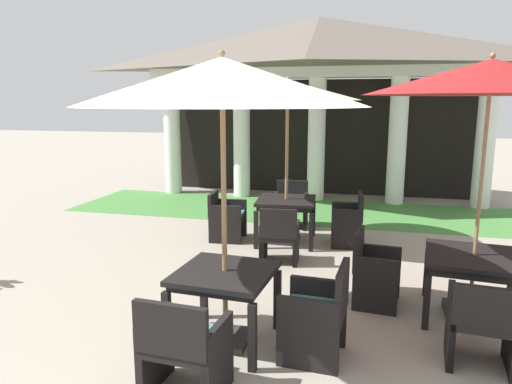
{
  "coord_description": "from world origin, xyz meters",
  "views": [
    {
      "loc": [
        1.3,
        -3.55,
        2.37
      ],
      "look_at": [
        -0.27,
        2.81,
        1.11
      ],
      "focal_mm": 32.86,
      "sensor_mm": 36.0,
      "label": 1
    }
  ],
  "objects_px": {
    "patio_chair_mid_left_south": "(482,323)",
    "patio_chair_near_foreground_west": "(226,217)",
    "patio_chair_near_foreground_north": "(291,206)",
    "patio_chair_mid_right_east": "(317,315)",
    "patio_chair_mid_left_west": "(374,271)",
    "patio_umbrella_mid_right": "(222,84)",
    "patio_chair_mid_right_south": "(184,348)",
    "patio_table_mid_right": "(225,280)",
    "patio_chair_near_foreground_south": "(279,237)",
    "patio_chair_near_foreground_east": "(349,221)",
    "patio_umbrella_mid_left": "(491,80)",
    "patio_umbrella_near_foreground": "(288,92)",
    "patio_table_near_foreground": "(286,205)",
    "patio_table_mid_left": "(474,263)"
  },
  "relations": [
    {
      "from": "patio_umbrella_mid_right",
      "to": "patio_chair_mid_right_south",
      "type": "height_order",
      "value": "patio_umbrella_mid_right"
    },
    {
      "from": "patio_umbrella_mid_right",
      "to": "patio_chair_mid_right_south",
      "type": "xyz_separation_m",
      "value": [
        -0.06,
        -0.92,
        -2.11
      ]
    },
    {
      "from": "patio_chair_near_foreground_east",
      "to": "patio_chair_near_foreground_west",
      "type": "relative_size",
      "value": 1.07
    },
    {
      "from": "patio_chair_mid_left_south",
      "to": "patio_table_near_foreground",
      "type": "bearing_deg",
      "value": 131.49
    },
    {
      "from": "patio_umbrella_near_foreground",
      "to": "patio_chair_near_foreground_south",
      "type": "xyz_separation_m",
      "value": [
        0.09,
        -1.04,
        -2.13
      ]
    },
    {
      "from": "patio_umbrella_mid_left",
      "to": "patio_chair_mid_left_west",
      "type": "bearing_deg",
      "value": 174.02
    },
    {
      "from": "patio_chair_near_foreground_east",
      "to": "patio_umbrella_mid_right",
      "type": "bearing_deg",
      "value": 159.14
    },
    {
      "from": "patio_umbrella_mid_left",
      "to": "patio_chair_near_foreground_east",
      "type": "bearing_deg",
      "value": 121.3
    },
    {
      "from": "patio_umbrella_near_foreground",
      "to": "patio_chair_mid_left_south",
      "type": "height_order",
      "value": "patio_umbrella_near_foreground"
    },
    {
      "from": "patio_chair_near_foreground_south",
      "to": "patio_chair_mid_left_south",
      "type": "distance_m",
      "value": 3.27
    },
    {
      "from": "patio_chair_near_foreground_north",
      "to": "patio_umbrella_mid_right",
      "type": "distance_m",
      "value": 5.01
    },
    {
      "from": "patio_chair_near_foreground_north",
      "to": "patio_chair_mid_right_south",
      "type": "height_order",
      "value": "patio_chair_mid_right_south"
    },
    {
      "from": "patio_table_mid_right",
      "to": "patio_chair_near_foreground_south",
      "type": "bearing_deg",
      "value": 88.42
    },
    {
      "from": "patio_table_near_foreground",
      "to": "patio_chair_mid_right_east",
      "type": "xyz_separation_m",
      "value": [
        0.94,
        -3.55,
        -0.24
      ]
    },
    {
      "from": "patio_chair_mid_left_west",
      "to": "patio_chair_mid_right_east",
      "type": "distance_m",
      "value": 1.44
    },
    {
      "from": "patio_chair_near_foreground_north",
      "to": "patio_chair_mid_right_east",
      "type": "distance_m",
      "value": 4.71
    },
    {
      "from": "patio_umbrella_mid_left",
      "to": "patio_umbrella_mid_right",
      "type": "distance_m",
      "value": 2.75
    },
    {
      "from": "patio_chair_mid_left_west",
      "to": "patio_umbrella_mid_right",
      "type": "distance_m",
      "value": 2.87
    },
    {
      "from": "patio_chair_near_foreground_south",
      "to": "patio_umbrella_mid_left",
      "type": "height_order",
      "value": "patio_umbrella_mid_left"
    },
    {
      "from": "patio_chair_near_foreground_west",
      "to": "patio_umbrella_mid_right",
      "type": "xyz_separation_m",
      "value": [
        1.06,
        -3.4,
        2.14
      ]
    },
    {
      "from": "patio_chair_near_foreground_south",
      "to": "patio_chair_mid_right_south",
      "type": "xyz_separation_m",
      "value": [
        -0.13,
        -3.36,
        0.03
      ]
    },
    {
      "from": "patio_table_mid_left",
      "to": "patio_umbrella_mid_right",
      "type": "bearing_deg",
      "value": -154.71
    },
    {
      "from": "patio_chair_near_foreground_east",
      "to": "patio_umbrella_mid_right",
      "type": "xyz_separation_m",
      "value": [
        -1.02,
        -3.58,
        2.11
      ]
    },
    {
      "from": "patio_chair_near_foreground_west",
      "to": "patio_chair_mid_left_west",
      "type": "bearing_deg",
      "value": 44.78
    },
    {
      "from": "patio_chair_near_foreground_east",
      "to": "patio_chair_mid_right_east",
      "type": "xyz_separation_m",
      "value": [
        -0.1,
        -3.64,
        -0.0
      ]
    },
    {
      "from": "patio_chair_near_foreground_east",
      "to": "patio_chair_mid_right_east",
      "type": "height_order",
      "value": "patio_chair_mid_right_east"
    },
    {
      "from": "patio_chair_mid_left_west",
      "to": "patio_umbrella_mid_right",
      "type": "bearing_deg",
      "value": -42.23
    },
    {
      "from": "patio_chair_mid_left_south",
      "to": "patio_chair_near_foreground_west",
      "type": "bearing_deg",
      "value": 142.43
    },
    {
      "from": "patio_chair_near_foreground_east",
      "to": "patio_chair_near_foreground_south",
      "type": "xyz_separation_m",
      "value": [
        -0.95,
        -1.13,
        -0.03
      ]
    },
    {
      "from": "patio_table_near_foreground",
      "to": "patio_chair_mid_left_west",
      "type": "bearing_deg",
      "value": -56.54
    },
    {
      "from": "patio_chair_mid_right_east",
      "to": "patio_umbrella_near_foreground",
      "type": "bearing_deg",
      "value": 18.7
    },
    {
      "from": "patio_umbrella_near_foreground",
      "to": "patio_chair_near_foreground_south",
      "type": "relative_size",
      "value": 3.22
    },
    {
      "from": "patio_chair_near_foreground_north",
      "to": "patio_chair_mid_left_south",
      "type": "distance_m",
      "value": 5.06
    },
    {
      "from": "patio_table_mid_right",
      "to": "patio_chair_mid_right_south",
      "type": "distance_m",
      "value": 0.95
    },
    {
      "from": "patio_chair_mid_left_west",
      "to": "patio_table_near_foreground",
      "type": "bearing_deg",
      "value": -140.57
    },
    {
      "from": "patio_chair_mid_left_west",
      "to": "patio_chair_mid_right_south",
      "type": "relative_size",
      "value": 1.0
    },
    {
      "from": "patio_table_near_foreground",
      "to": "patio_chair_near_foreground_north",
      "type": "relative_size",
      "value": 1.21
    },
    {
      "from": "patio_table_near_foreground",
      "to": "patio_umbrella_near_foreground",
      "type": "height_order",
      "value": "patio_umbrella_near_foreground"
    },
    {
      "from": "patio_chair_mid_left_west",
      "to": "patio_chair_mid_right_east",
      "type": "relative_size",
      "value": 0.96
    },
    {
      "from": "patio_chair_near_foreground_north",
      "to": "patio_umbrella_mid_right",
      "type": "relative_size",
      "value": 0.3
    },
    {
      "from": "patio_table_near_foreground",
      "to": "patio_umbrella_mid_right",
      "type": "height_order",
      "value": "patio_umbrella_mid_right"
    },
    {
      "from": "patio_chair_near_foreground_east",
      "to": "patio_chair_mid_left_west",
      "type": "distance_m",
      "value": 2.34
    },
    {
      "from": "patio_umbrella_mid_left",
      "to": "patio_chair_mid_right_south",
      "type": "height_order",
      "value": "patio_umbrella_mid_left"
    },
    {
      "from": "patio_chair_near_foreground_west",
      "to": "patio_chair_near_foreground_south",
      "type": "bearing_deg",
      "value": 44.92
    },
    {
      "from": "patio_chair_near_foreground_west",
      "to": "patio_chair_near_foreground_south",
      "type": "height_order",
      "value": "patio_chair_near_foreground_south"
    },
    {
      "from": "patio_table_near_foreground",
      "to": "patio_chair_mid_left_south",
      "type": "distance_m",
      "value": 4.13
    },
    {
      "from": "patio_chair_near_foreground_north",
      "to": "patio_chair_mid_right_east",
      "type": "xyz_separation_m",
      "value": [
        1.03,
        -4.6,
        0.02
      ]
    },
    {
      "from": "patio_umbrella_near_foreground",
      "to": "patio_table_mid_left",
      "type": "xyz_separation_m",
      "value": [
        2.51,
        -2.32,
        -1.89
      ]
    },
    {
      "from": "patio_chair_near_foreground_east",
      "to": "patio_umbrella_mid_left",
      "type": "height_order",
      "value": "patio_umbrella_mid_left"
    },
    {
      "from": "patio_umbrella_near_foreground",
      "to": "patio_chair_near_foreground_east",
      "type": "xyz_separation_m",
      "value": [
        1.04,
        0.09,
        -2.1
      ]
    }
  ]
}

